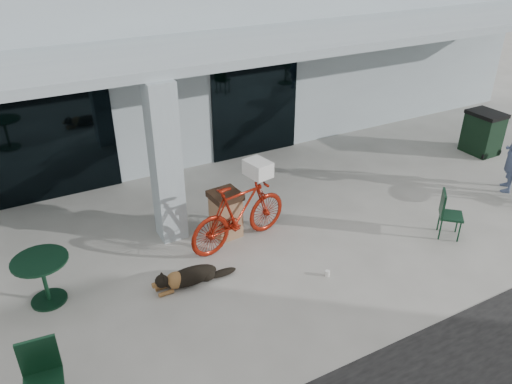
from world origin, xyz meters
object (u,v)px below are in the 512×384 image
bicycle (239,213)px  wheeled_bin (483,133)px  cafe_chair_near (44,383)px  cafe_table_near (45,281)px  dog (191,275)px  cafe_chair_far_a (451,215)px  trash_receptacle (226,214)px

bicycle → wheeled_bin: (7.56, 0.77, -0.09)m
cafe_chair_near → wheeled_bin: size_ratio=0.93×
bicycle → cafe_table_near: bicycle is taller
cafe_chair_near → dog: bearing=37.1°
bicycle → wheeled_bin: bicycle is taller
cafe_chair_near → wheeled_bin: 11.77m
bicycle → dog: (-1.30, -0.73, -0.47)m
dog → cafe_chair_near: size_ratio=1.05×
cafe_chair_near → cafe_chair_far_a: size_ratio=1.10×
wheeled_bin → cafe_chair_far_a: bearing=-148.0°
trash_receptacle → wheeled_bin: wheeled_bin is taller
dog → cafe_chair_near: bearing=-149.2°
dog → cafe_chair_far_a: 5.13m
bicycle → wheeled_bin: size_ratio=1.92×
cafe_table_near → wheeled_bin: bearing=4.1°
cafe_chair_far_a → trash_receptacle: 4.37m
bicycle → trash_receptacle: bicycle is taller
bicycle → dog: bicycle is taller
cafe_chair_near → cafe_table_near: bearing=88.1°
wheeled_bin → dog: bearing=-171.4°
cafe_table_near → trash_receptacle: size_ratio=0.93×
cafe_table_near → cafe_chair_far_a: cafe_chair_far_a is taller
cafe_chair_near → trash_receptacle: (3.70, 2.63, -0.05)m
bicycle → trash_receptacle: 0.43m
dog → wheeled_bin: 9.00m
dog → cafe_table_near: size_ratio=1.24×
cafe_chair_far_a → wheeled_bin: (3.84, 2.50, 0.09)m
cafe_chair_far_a → dog: bearing=120.7°
cafe_chair_near → wheeled_bin: bearing=20.6°
dog → cafe_chair_far_a: cafe_chair_far_a is taller
cafe_chair_near → trash_receptacle: 4.54m
bicycle → cafe_chair_near: 4.43m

